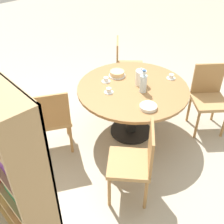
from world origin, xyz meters
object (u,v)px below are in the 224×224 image
object	(u,v)px
cup_c	(171,77)
chair_a	(208,97)
bookshelf	(12,168)
coffee_pot	(141,77)
cake_main	(117,74)
cup_b	(106,80)
water_bottle	(143,83)
chair_b	(126,65)
chair_d	(135,161)
chair_c	(52,118)
cup_a	(109,91)

from	to	relation	value
cup_c	chair_a	bearing A→B (deg)	-142.01
bookshelf	chair_a	bearing A→B (deg)	83.66
coffee_pot	cup_c	distance (m)	0.44
chair_a	cake_main	world-z (taller)	chair_a
cup_b	cup_c	size ratio (longest dim) A/B	1.00
bookshelf	water_bottle	bearing A→B (deg)	95.11
cup_c	chair_b	bearing A→B (deg)	-8.46
chair_d	coffee_pot	xyz separation A→B (m)	(0.72, -0.82, 0.32)
chair_a	chair_d	bearing A→B (deg)	-135.97
chair_d	coffee_pot	bearing A→B (deg)	178.57
bookshelf	coffee_pot	xyz separation A→B (m)	(0.29, -1.83, 0.02)
chair_d	cup_c	world-z (taller)	chair_d
chair_b	cup_c	size ratio (longest dim) A/B	7.95
chair_c	water_bottle	distance (m)	1.14
chair_b	cup_c	world-z (taller)	chair_b
coffee_pot	cup_c	size ratio (longest dim) A/B	2.05
chair_a	cup_b	world-z (taller)	chair_a
chair_b	chair_d	world-z (taller)	same
chair_a	bookshelf	xyz separation A→B (m)	(0.28, 2.54, 0.30)
chair_a	cup_c	xyz separation A→B (m)	(0.40, 0.31, 0.25)
chair_c	cake_main	distance (m)	1.01
chair_d	bookshelf	world-z (taller)	bookshelf
cake_main	cup_a	size ratio (longest dim) A/B	1.93
water_bottle	cake_main	bearing A→B (deg)	-4.08
bookshelf	cup_c	size ratio (longest dim) A/B	14.47
chair_b	bookshelf	distance (m)	2.62
chair_c	chair_b	bearing A→B (deg)	-139.86
chair_d	coffee_pot	world-z (taller)	coffee_pot
coffee_pot	cup_b	distance (m)	0.44
chair_b	cup_c	distance (m)	0.99
chair_c	cup_c	xyz separation A→B (m)	(-0.59, -1.44, 0.25)
cup_b	cup_c	distance (m)	0.83
chair_d	cup_b	size ratio (longest dim) A/B	7.95
coffee_pot	cup_a	xyz separation A→B (m)	(0.12, 0.41, -0.08)
cake_main	cup_b	world-z (taller)	cake_main
chair_c	cake_main	xyz separation A→B (m)	(-0.07, -0.98, 0.25)
cup_c	cup_a	bearing A→B (deg)	70.19
bookshelf	cake_main	distance (m)	1.88
chair_c	cake_main	size ratio (longest dim) A/B	4.11
cup_c	cup_b	bearing A→B (deg)	52.87
coffee_pot	cup_a	bearing A→B (deg)	73.33
chair_a	chair_b	distance (m)	1.37
cup_c	chair_c	bearing A→B (deg)	67.89
chair_b	chair_d	bearing A→B (deg)	-178.38
chair_d	bookshelf	bearing A→B (deg)	-65.37
chair_a	cup_c	distance (m)	0.57
chair_a	water_bottle	xyz separation A→B (m)	(0.44, 0.81, 0.34)
coffee_pot	bookshelf	bearing A→B (deg)	98.91
chair_b	coffee_pot	world-z (taller)	coffee_pot
chair_c	cup_b	bearing A→B (deg)	-158.89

